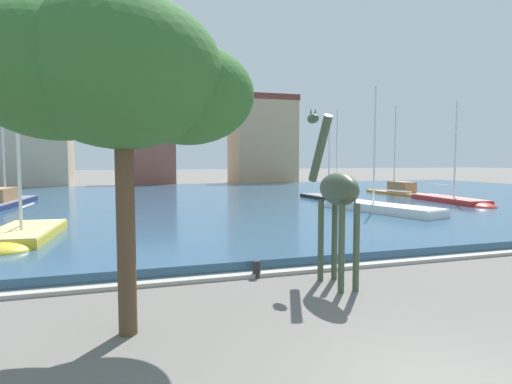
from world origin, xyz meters
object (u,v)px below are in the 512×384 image
sailboat_red (455,203)px  sailboat_yellow (21,240)px  sailboat_grey (336,188)px  sailboat_white (370,210)px  shade_tree (115,78)px  sailboat_black (327,200)px  sailboat_navy (6,203)px  mooring_bollard (256,269)px  sailboat_orange (394,193)px  giraffe_statue (336,192)px

sailboat_red → sailboat_yellow: bearing=-166.4°
sailboat_red → sailboat_grey: 14.59m
sailboat_yellow → sailboat_white: sailboat_white is taller
sailboat_grey → shade_tree: 37.06m
sailboat_yellow → sailboat_black: (19.03, 11.64, -0.06)m
sailboat_yellow → shade_tree: size_ratio=1.16×
sailboat_navy → sailboat_yellow: bearing=-75.2°
sailboat_red → mooring_bollard: size_ratio=15.29×
sailboat_grey → sailboat_black: size_ratio=0.98×
sailboat_black → sailboat_red: bearing=-35.0°
sailboat_navy → sailboat_white: bearing=-25.2°
sailboat_white → sailboat_orange: sailboat_orange is taller
sailboat_orange → shade_tree: size_ratio=1.26×
sailboat_red → sailboat_grey: sailboat_grey is taller
sailboat_white → sailboat_orange: (9.14, 10.34, 0.06)m
sailboat_orange → mooring_bollard: size_ratio=16.62×
mooring_bollard → sailboat_red: bearing=33.6°
sailboat_yellow → sailboat_navy: (-3.86, 14.62, 0.11)m
sailboat_yellow → sailboat_red: (26.52, 6.40, -0.01)m
sailboat_orange → sailboat_navy: bearing=180.0°
sailboat_grey → shade_tree: (-21.14, -30.12, 4.48)m
sailboat_navy → sailboat_orange: (31.17, -0.00, -0.02)m
sailboat_black → sailboat_orange: 8.79m
giraffe_statue → sailboat_grey: (15.40, 28.43, -1.99)m
sailboat_black → shade_tree: size_ratio=1.31×
sailboat_grey → sailboat_yellow: bearing=-139.9°
sailboat_white → sailboat_navy: sailboat_white is taller
giraffe_statue → sailboat_black: sailboat_black is taller
shade_tree → sailboat_yellow: bearing=111.7°
sailboat_yellow → sailboat_navy: sailboat_yellow is taller
giraffe_statue → sailboat_red: (17.11, 13.95, -2.18)m
giraffe_statue → sailboat_black: 21.58m
sailboat_white → mooring_bollard: size_ratio=17.96×
sailboat_white → sailboat_orange: 13.80m
sailboat_navy → sailboat_red: sailboat_red is taller
sailboat_yellow → sailboat_orange: (27.31, 14.62, 0.09)m
sailboat_yellow → sailboat_red: bearing=13.6°
sailboat_yellow → sailboat_white: size_ratio=0.86×
giraffe_statue → shade_tree: (-5.74, -1.68, 2.49)m
sailboat_white → mooring_bollard: sailboat_white is taller
sailboat_grey → giraffe_statue: bearing=-118.4°
sailboat_yellow → mooring_bollard: bearing=-39.7°
sailboat_black → mooring_bollard: bearing=-122.8°
giraffe_statue → shade_tree: size_ratio=0.77×
sailboat_yellow → sailboat_grey: size_ratio=0.90×
sailboat_navy → sailboat_grey: (28.67, 6.27, 0.06)m
sailboat_white → shade_tree: 20.34m
sailboat_navy → shade_tree: size_ratio=1.47×
giraffe_statue → sailboat_yellow: size_ratio=0.66×
sailboat_orange → sailboat_black: bearing=-160.2°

